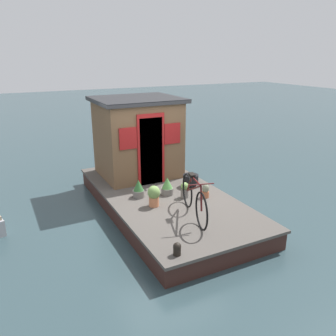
{
  "coord_description": "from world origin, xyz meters",
  "views": [
    {
      "loc": [
        -6.77,
        3.35,
        3.59
      ],
      "look_at": [
        -0.2,
        0.0,
        1.13
      ],
      "focal_mm": 36.73,
      "sensor_mm": 36.0,
      "label": 1
    }
  ],
  "objects_px": {
    "houseboat_cabin": "(138,137)",
    "potted_plant_sage": "(154,195)",
    "bicycle": "(194,198)",
    "potted_plant_mint": "(206,191)",
    "potted_plant_fern": "(167,186)",
    "mooring_bollard": "(177,249)",
    "potted_plant_rosemary": "(185,190)",
    "charcoal_grill": "(191,179)",
    "potted_plant_ivy": "(139,189)"
  },
  "relations": [
    {
      "from": "houseboat_cabin",
      "to": "potted_plant_sage",
      "type": "height_order",
      "value": "houseboat_cabin"
    },
    {
      "from": "bicycle",
      "to": "potted_plant_mint",
      "type": "distance_m",
      "value": 1.08
    },
    {
      "from": "potted_plant_fern",
      "to": "mooring_bollard",
      "type": "bearing_deg",
      "value": 156.73
    },
    {
      "from": "potted_plant_rosemary",
      "to": "charcoal_grill",
      "type": "height_order",
      "value": "potted_plant_rosemary"
    },
    {
      "from": "bicycle",
      "to": "potted_plant_ivy",
      "type": "height_order",
      "value": "bicycle"
    },
    {
      "from": "potted_plant_rosemary",
      "to": "potted_plant_fern",
      "type": "xyz_separation_m",
      "value": [
        0.34,
        0.28,
        0.02
      ]
    },
    {
      "from": "potted_plant_sage",
      "to": "potted_plant_mint",
      "type": "xyz_separation_m",
      "value": [
        -0.11,
        -1.26,
        -0.09
      ]
    },
    {
      "from": "potted_plant_rosemary",
      "to": "potted_plant_mint",
      "type": "height_order",
      "value": "potted_plant_rosemary"
    },
    {
      "from": "bicycle",
      "to": "potted_plant_rosemary",
      "type": "bearing_deg",
      "value": -19.09
    },
    {
      "from": "potted_plant_fern",
      "to": "charcoal_grill",
      "type": "bearing_deg",
      "value": -74.5
    },
    {
      "from": "potted_plant_mint",
      "to": "potted_plant_rosemary",
      "type": "bearing_deg",
      "value": 63.75
    },
    {
      "from": "houseboat_cabin",
      "to": "charcoal_grill",
      "type": "xyz_separation_m",
      "value": [
        -1.46,
        -0.8,
        -0.86
      ]
    },
    {
      "from": "potted_plant_fern",
      "to": "bicycle",
      "type": "bearing_deg",
      "value": 177.84
    },
    {
      "from": "houseboat_cabin",
      "to": "mooring_bollard",
      "type": "xyz_separation_m",
      "value": [
        -4.03,
        0.98,
        -0.93
      ]
    },
    {
      "from": "potted_plant_mint",
      "to": "potted_plant_ivy",
      "type": "bearing_deg",
      "value": 62.47
    },
    {
      "from": "bicycle",
      "to": "potted_plant_mint",
      "type": "height_order",
      "value": "bicycle"
    },
    {
      "from": "potted_plant_rosemary",
      "to": "potted_plant_mint",
      "type": "distance_m",
      "value": 0.48
    },
    {
      "from": "houseboat_cabin",
      "to": "charcoal_grill",
      "type": "bearing_deg",
      "value": -151.26
    },
    {
      "from": "bicycle",
      "to": "potted_plant_rosemary",
      "type": "xyz_separation_m",
      "value": [
        0.94,
        -0.33,
        -0.22
      ]
    },
    {
      "from": "potted_plant_sage",
      "to": "mooring_bollard",
      "type": "xyz_separation_m",
      "value": [
        -1.92,
        0.47,
        -0.14
      ]
    },
    {
      "from": "potted_plant_ivy",
      "to": "charcoal_grill",
      "type": "distance_m",
      "value": 1.42
    },
    {
      "from": "potted_plant_sage",
      "to": "potted_plant_fern",
      "type": "relative_size",
      "value": 1.09
    },
    {
      "from": "potted_plant_rosemary",
      "to": "potted_plant_mint",
      "type": "xyz_separation_m",
      "value": [
        -0.21,
        -0.43,
        -0.03
      ]
    },
    {
      "from": "potted_plant_fern",
      "to": "mooring_bollard",
      "type": "distance_m",
      "value": 2.57
    },
    {
      "from": "potted_plant_fern",
      "to": "potted_plant_mint",
      "type": "bearing_deg",
      "value": -127.74
    },
    {
      "from": "houseboat_cabin",
      "to": "potted_plant_sage",
      "type": "relative_size",
      "value": 4.65
    },
    {
      "from": "potted_plant_sage",
      "to": "potted_plant_rosemary",
      "type": "xyz_separation_m",
      "value": [
        0.11,
        -0.83,
        -0.07
      ]
    },
    {
      "from": "houseboat_cabin",
      "to": "charcoal_grill",
      "type": "height_order",
      "value": "houseboat_cabin"
    },
    {
      "from": "potted_plant_fern",
      "to": "charcoal_grill",
      "type": "distance_m",
      "value": 0.79
    },
    {
      "from": "potted_plant_rosemary",
      "to": "potted_plant_fern",
      "type": "height_order",
      "value": "potted_plant_fern"
    },
    {
      "from": "potted_plant_sage",
      "to": "charcoal_grill",
      "type": "relative_size",
      "value": 1.21
    },
    {
      "from": "potted_plant_mint",
      "to": "mooring_bollard",
      "type": "xyz_separation_m",
      "value": [
        -1.81,
        1.73,
        -0.04
      ]
    },
    {
      "from": "potted_plant_fern",
      "to": "potted_plant_sage",
      "type": "bearing_deg",
      "value": 128.93
    },
    {
      "from": "houseboat_cabin",
      "to": "bicycle",
      "type": "distance_m",
      "value": 3.02
    },
    {
      "from": "houseboat_cabin",
      "to": "potted_plant_fern",
      "type": "distance_m",
      "value": 1.87
    },
    {
      "from": "houseboat_cabin",
      "to": "mooring_bollard",
      "type": "relative_size",
      "value": 9.68
    },
    {
      "from": "bicycle",
      "to": "potted_plant_fern",
      "type": "xyz_separation_m",
      "value": [
        1.28,
        -0.05,
        -0.2
      ]
    },
    {
      "from": "bicycle",
      "to": "potted_plant_ivy",
      "type": "distance_m",
      "value": 1.58
    },
    {
      "from": "potted_plant_sage",
      "to": "charcoal_grill",
      "type": "distance_m",
      "value": 1.47
    },
    {
      "from": "houseboat_cabin",
      "to": "potted_plant_mint",
      "type": "xyz_separation_m",
      "value": [
        -2.22,
        -0.75,
        -0.89
      ]
    },
    {
      "from": "potted_plant_sage",
      "to": "potted_plant_fern",
      "type": "height_order",
      "value": "potted_plant_sage"
    },
    {
      "from": "charcoal_grill",
      "to": "mooring_bollard",
      "type": "height_order",
      "value": "charcoal_grill"
    },
    {
      "from": "potted_plant_rosemary",
      "to": "mooring_bollard",
      "type": "height_order",
      "value": "potted_plant_rosemary"
    },
    {
      "from": "potted_plant_mint",
      "to": "mooring_bollard",
      "type": "distance_m",
      "value": 2.5
    },
    {
      "from": "charcoal_grill",
      "to": "mooring_bollard",
      "type": "distance_m",
      "value": 3.13
    },
    {
      "from": "potted_plant_sage",
      "to": "potted_plant_mint",
      "type": "relative_size",
      "value": 1.43
    },
    {
      "from": "mooring_bollard",
      "to": "bicycle",
      "type": "bearing_deg",
      "value": -41.83
    },
    {
      "from": "potted_plant_ivy",
      "to": "potted_plant_fern",
      "type": "bearing_deg",
      "value": -103.94
    },
    {
      "from": "houseboat_cabin",
      "to": "potted_plant_rosemary",
      "type": "relative_size",
      "value": 5.92
    },
    {
      "from": "potted_plant_rosemary",
      "to": "charcoal_grill",
      "type": "xyz_separation_m",
      "value": [
        0.55,
        -0.48,
        0.01
      ]
    }
  ]
}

